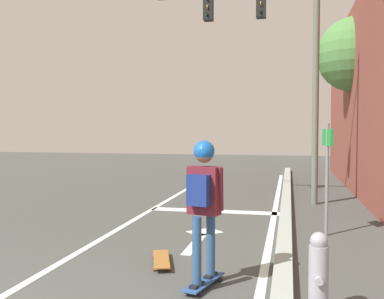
{
  "coord_description": "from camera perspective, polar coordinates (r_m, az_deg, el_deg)",
  "views": [
    {
      "loc": [
        3.06,
        -2.48,
        1.9
      ],
      "look_at": [
        1.34,
        5.28,
        1.53
      ],
      "focal_mm": 41.08,
      "sensor_mm": 36.0,
      "label": 1
    }
  ],
  "objects": [
    {
      "name": "curb_strip",
      "position": [
        8.67,
        11.99,
        -9.6
      ],
      "size": [
        0.24,
        24.0,
        0.14
      ],
      "primitive_type": "cube",
      "color": "#99A59D",
      "rests_on": "ground"
    },
    {
      "name": "lane_line_center",
      "position": [
        9.25,
        -7.89,
        -9.22
      ],
      "size": [
        0.12,
        20.0,
        0.01
      ],
      "primitive_type": "cube",
      "color": "silver",
      "rests_on": "ground"
    },
    {
      "name": "roadside_tree",
      "position": [
        14.96,
        20.38,
        11.26
      ],
      "size": [
        2.35,
        2.35,
        5.42
      ],
      "color": "brown",
      "rests_on": "ground"
    },
    {
      "name": "lane_arrow_stem",
      "position": [
        7.46,
        0.4,
        -12.1
      ],
      "size": [
        0.16,
        1.4,
        0.01
      ],
      "primitive_type": "cube",
      "color": "silver",
      "rests_on": "ground"
    },
    {
      "name": "lane_line_curbside",
      "position": [
        8.69,
        10.32,
        -10.01
      ],
      "size": [
        0.12,
        20.0,
        0.01
      ],
      "primitive_type": "cube",
      "color": "silver",
      "rests_on": "ground"
    },
    {
      "name": "street_sign_post",
      "position": [
        8.16,
        17.14,
        -1.55
      ],
      "size": [
        0.15,
        0.44,
        2.01
      ],
      "color": "slate",
      "rests_on": "ground"
    },
    {
      "name": "lane_arrow_head",
      "position": [
        8.26,
        1.66,
        -10.63
      ],
      "size": [
        0.71,
        0.71,
        0.01
      ],
      "primitive_type": "cube",
      "rotation": [
        0.0,
        0.0,
        0.79
      ],
      "color": "silver",
      "rests_on": "ground"
    },
    {
      "name": "skateboard",
      "position": [
        5.51,
        1.56,
        -16.83
      ],
      "size": [
        0.4,
        0.83,
        0.08
      ],
      "color": "#284C87",
      "rests_on": "ground"
    },
    {
      "name": "fire_hydrant",
      "position": [
        4.82,
        16.11,
        -15.27
      ],
      "size": [
        0.2,
        0.3,
        0.86
      ],
      "color": "#9595A2",
      "rests_on": "ground"
    },
    {
      "name": "spare_skateboard",
      "position": [
        6.38,
        -4.0,
        -14.03
      ],
      "size": [
        0.48,
        0.9,
        0.08
      ],
      "color": "#966029",
      "rests_on": "ground"
    },
    {
      "name": "skater",
      "position": [
        5.24,
        1.49,
        -5.57
      ],
      "size": [
        0.46,
        0.62,
        1.69
      ],
      "color": "navy",
      "rests_on": "skateboard"
    },
    {
      "name": "traffic_signal_mast",
      "position": [
        11.68,
        10.71,
        13.22
      ],
      "size": [
        4.19,
        0.34,
        5.83
      ],
      "color": "#5B6254",
      "rests_on": "ground"
    },
    {
      "name": "stop_bar",
      "position": [
        10.29,
        3.02,
        -7.99
      ],
      "size": [
        3.0,
        0.4,
        0.01
      ],
      "primitive_type": "cube",
      "color": "silver",
      "rests_on": "ground"
    }
  ]
}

